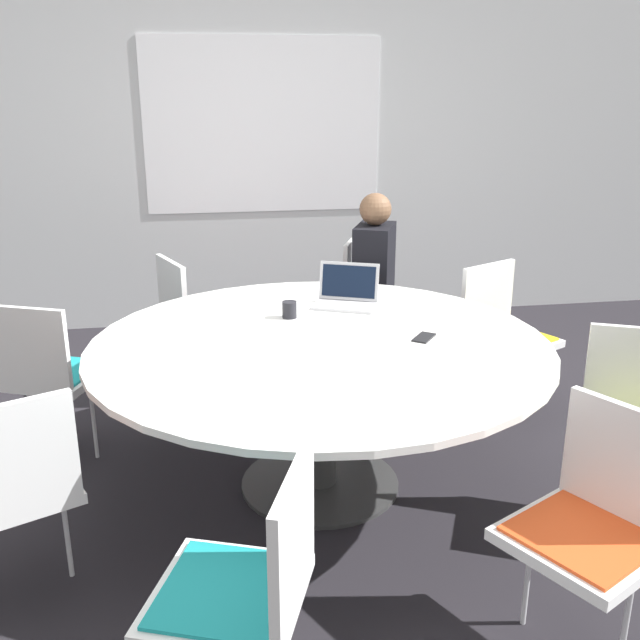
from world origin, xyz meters
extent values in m
plane|color=black|center=(0.00, 0.00, 0.00)|extent=(16.00, 16.00, 0.00)
cube|color=silver|center=(0.00, 2.66, 1.35)|extent=(8.00, 0.06, 2.70)
cube|color=white|center=(0.00, 2.63, 1.55)|extent=(1.80, 0.01, 1.30)
cylinder|color=#333333|center=(0.00, 0.00, 0.01)|extent=(0.76, 0.76, 0.02)
cylinder|color=#333333|center=(0.00, 0.00, 0.36)|extent=(0.16, 0.16, 0.69)
cylinder|color=white|center=(0.00, 0.00, 0.72)|extent=(2.08, 2.08, 0.03)
cube|color=white|center=(0.67, 1.53, 0.44)|extent=(0.56, 0.57, 0.04)
cube|color=#4C5156|center=(0.67, 1.53, 0.47)|extent=(0.49, 0.50, 0.01)
cube|color=white|center=(0.49, 1.61, 0.66)|extent=(0.19, 0.40, 0.40)
cylinder|color=silver|center=(0.74, 1.70, 0.21)|extent=(0.02, 0.02, 0.42)
cylinder|color=silver|center=(0.59, 1.37, 0.21)|extent=(0.02, 0.02, 0.42)
cube|color=white|center=(-0.52, 1.27, 0.44)|extent=(0.55, 0.57, 0.04)
cube|color=red|center=(-0.52, 1.27, 0.47)|extent=(0.49, 0.50, 0.01)
cube|color=white|center=(-0.70, 1.20, 0.66)|extent=(0.19, 0.40, 0.40)
cylinder|color=silver|center=(-0.58, 1.44, 0.21)|extent=(0.02, 0.02, 0.42)
cylinder|color=silver|center=(-0.45, 1.10, 0.21)|extent=(0.02, 0.02, 0.42)
cube|color=white|center=(-1.26, 0.53, 0.44)|extent=(0.57, 0.56, 0.04)
cube|color=teal|center=(-1.26, 0.53, 0.47)|extent=(0.50, 0.49, 0.01)
cube|color=white|center=(-1.34, 0.35, 0.66)|extent=(0.40, 0.19, 0.40)
cylinder|color=silver|center=(-1.43, 0.59, 0.21)|extent=(0.02, 0.02, 0.42)
cylinder|color=silver|center=(-1.10, 0.46, 0.21)|extent=(0.02, 0.02, 0.42)
cube|color=white|center=(-1.24, -0.58, 0.44)|extent=(0.58, 0.57, 0.04)
cube|color=#E04C1E|center=(-1.24, -0.58, 0.47)|extent=(0.51, 0.50, 0.01)
cube|color=white|center=(-1.16, -0.76, 0.66)|extent=(0.39, 0.20, 0.40)
cylinder|color=silver|center=(-1.08, -0.51, 0.21)|extent=(0.02, 0.02, 0.42)
cube|color=white|center=(-0.48, -1.28, 0.44)|extent=(0.55, 0.56, 0.04)
cube|color=teal|center=(-0.48, -1.28, 0.47)|extent=(0.48, 0.49, 0.01)
cube|color=white|center=(-0.30, -1.35, 0.66)|extent=(0.18, 0.40, 0.40)
cylinder|color=silver|center=(-0.42, -1.11, 0.21)|extent=(0.02, 0.02, 0.42)
cube|color=white|center=(0.65, -1.21, 0.44)|extent=(0.58, 0.59, 0.04)
cube|color=#E04C1E|center=(0.65, -1.21, 0.47)|extent=(0.51, 0.52, 0.01)
cube|color=white|center=(0.82, -1.11, 0.66)|extent=(0.22, 0.38, 0.40)
cylinder|color=silver|center=(0.73, -1.37, 0.21)|extent=(0.02, 0.02, 0.42)
cylinder|color=silver|center=(0.56, -1.05, 0.21)|extent=(0.02, 0.02, 0.42)
cube|color=white|center=(1.24, -0.58, 0.44)|extent=(0.58, 0.57, 0.04)
cube|color=olive|center=(1.24, -0.58, 0.47)|extent=(0.51, 0.50, 0.01)
cube|color=white|center=(1.32, -0.40, 0.66)|extent=(0.39, 0.20, 0.40)
cylinder|color=silver|center=(1.08, -0.50, 0.21)|extent=(0.02, 0.02, 0.42)
cube|color=white|center=(1.22, 0.63, 0.44)|extent=(0.58, 0.57, 0.04)
cube|color=gold|center=(1.22, 0.63, 0.47)|extent=(0.51, 0.51, 0.01)
cube|color=white|center=(1.13, 0.80, 0.66)|extent=(0.39, 0.22, 0.40)
cylinder|color=silver|center=(1.38, 0.71, 0.21)|extent=(0.02, 0.02, 0.42)
cylinder|color=silver|center=(1.06, 0.54, 0.21)|extent=(0.02, 0.02, 0.42)
cylinder|color=black|center=(0.70, 1.35, 0.23)|extent=(0.10, 0.10, 0.46)
cylinder|color=black|center=(0.63, 1.19, 0.23)|extent=(0.10, 0.10, 0.46)
cube|color=black|center=(0.57, 1.31, 0.74)|extent=(0.35, 0.42, 0.55)
sphere|color=brown|center=(0.57, 1.31, 1.11)|extent=(0.20, 0.20, 0.20)
cube|color=silver|center=(0.22, 0.50, 0.75)|extent=(0.37, 0.31, 0.02)
cube|color=silver|center=(0.25, 0.58, 0.85)|extent=(0.31, 0.17, 0.20)
cube|color=black|center=(0.25, 0.58, 0.85)|extent=(0.28, 0.15, 0.17)
cylinder|color=black|center=(-0.09, 0.37, 0.78)|extent=(0.07, 0.07, 0.08)
cube|color=black|center=(0.47, -0.04, 0.74)|extent=(0.14, 0.15, 0.01)
camera|label=1|loc=(-0.50, -2.99, 1.83)|focal=40.00mm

